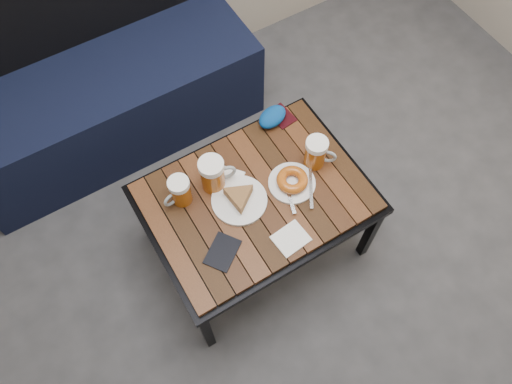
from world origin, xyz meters
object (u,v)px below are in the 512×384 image
beer_mug_centre (213,174)px  beer_mug_right (316,153)px  passport_burgundy (281,116)px  passport_navy (222,252)px  beer_mug_left (180,191)px  plate_bagel (292,181)px  plate_pie (239,198)px  bench (107,96)px  cafe_table (256,201)px  knit_pouch (272,117)px

beer_mug_centre → beer_mug_right: size_ratio=1.11×
passport_burgundy → passport_navy: bearing=-148.1°
beer_mug_left → plate_bagel: bearing=146.5°
plate_pie → plate_bagel: size_ratio=0.93×
bench → passport_navy: size_ratio=10.69×
bench → cafe_table: bearing=-73.1°
beer_mug_right → plate_pie: 0.34m
beer_mug_centre → knit_pouch: (0.34, 0.14, -0.05)m
passport_burgundy → knit_pouch: (-0.05, 0.00, 0.03)m
cafe_table → beer_mug_right: size_ratio=6.14×
passport_burgundy → plate_pie: bearing=-150.6°
plate_pie → passport_navy: bearing=-136.6°
passport_navy → knit_pouch: 0.60m
plate_bagel → plate_pie: bearing=169.1°
beer_mug_right → passport_navy: (-0.49, -0.14, -0.07)m
beer_mug_right → passport_burgundy: beer_mug_right is taller
cafe_table → passport_burgundy: (0.28, 0.26, 0.05)m
beer_mug_centre → plate_bagel: beer_mug_centre is taller
bench → beer_mug_left: 0.82m
cafe_table → plate_pie: plate_pie is taller
beer_mug_right → knit_pouch: beer_mug_right is taller
bench → beer_mug_centre: bench is taller
cafe_table → knit_pouch: bearing=48.1°
plate_pie → knit_pouch: plate_pie is taller
bench → plate_bagel: bench is taller
bench → passport_burgundy: bearing=-49.3°
bench → plate_pie: size_ratio=6.70×
bench → plate_bagel: (0.42, -0.93, 0.22)m
beer_mug_right → cafe_table: bearing=-135.3°
bench → knit_pouch: bearing=-51.7°
beer_mug_left → beer_mug_centre: beer_mug_centre is taller
beer_mug_left → plate_pie: 0.22m
cafe_table → beer_mug_centre: beer_mug_centre is taller
beer_mug_right → plate_pie: bearing=-137.7°
beer_mug_left → cafe_table: bearing=140.8°
beer_mug_centre → knit_pouch: 0.37m
cafe_table → beer_mug_left: beer_mug_left is taller
beer_mug_left → passport_burgundy: (0.52, 0.13, -0.06)m
plate_bagel → knit_pouch: (0.09, 0.29, 0.01)m
cafe_table → plate_pie: 0.09m
plate_pie → passport_burgundy: 0.42m
passport_navy → knit_pouch: knit_pouch is taller
bench → passport_burgundy: 0.87m
bench → beer_mug_right: size_ratio=10.23×
beer_mug_centre → knit_pouch: size_ratio=1.16×
beer_mug_right → knit_pouch: size_ratio=1.04×
bench → passport_navy: 1.06m
plate_pie → passport_burgundy: (0.34, 0.25, -0.02)m
bench → plate_pie: (0.21, -0.89, 0.22)m
knit_pouch → plate_bagel: bearing=-107.6°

